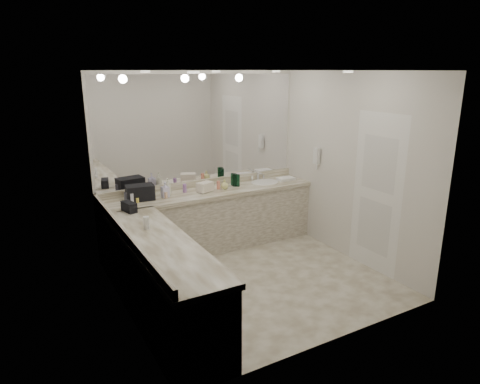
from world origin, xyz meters
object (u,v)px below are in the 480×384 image
wall_phone (317,156)px  soap_bottle_c (224,184)px  cream_cosmetic_case (205,187)px  soap_bottle_a (168,187)px  sink (265,183)px  black_toiletry_bag (140,192)px  soap_bottle_b (165,190)px  hand_towel (286,179)px

wall_phone → soap_bottle_c: wall_phone is taller
cream_cosmetic_case → soap_bottle_a: size_ratio=0.96×
sink → black_toiletry_bag: (-1.98, 0.05, 0.11)m
sink → black_toiletry_bag: size_ratio=1.19×
black_toiletry_bag → soap_bottle_b: bearing=-7.8°
hand_towel → soap_bottle_c: soap_bottle_c is taller
black_toiletry_bag → soap_bottle_c: black_toiletry_bag is taller
soap_bottle_a → soap_bottle_b: soap_bottle_a is taller
wall_phone → sink: bearing=140.4°
sink → soap_bottle_a: 1.57m
sink → wall_phone: (0.61, -0.50, 0.46)m
black_toiletry_bag → soap_bottle_c: (1.25, -0.08, -0.03)m
wall_phone → soap_bottle_b: size_ratio=1.10×
cream_cosmetic_case → hand_towel: bearing=-23.1°
wall_phone → cream_cosmetic_case: 1.76m
soap_bottle_a → soap_bottle_c: soap_bottle_a is taller
cream_cosmetic_case → soap_bottle_c: (0.32, -0.00, 0.01)m
soap_bottle_b → soap_bottle_a: bearing=50.1°
soap_bottle_b → soap_bottle_c: bearing=-1.9°
soap_bottle_c → sink: bearing=2.3°
soap_bottle_a → soap_bottle_b: (-0.08, -0.09, -0.01)m
cream_cosmetic_case → soap_bottle_c: 0.32m
cream_cosmetic_case → soap_bottle_c: soap_bottle_c is taller
hand_towel → soap_bottle_a: soap_bottle_a is taller
black_toiletry_bag → hand_towel: size_ratio=1.39×
cream_cosmetic_case → soap_bottle_b: (-0.59, 0.03, 0.04)m
black_toiletry_bag → soap_bottle_a: 0.42m
cream_cosmetic_case → hand_towel: 1.42m
cream_cosmetic_case → soap_bottle_a: soap_bottle_a is taller
cream_cosmetic_case → soap_bottle_b: bearing=154.7°
soap_bottle_a → hand_towel: bearing=-4.0°
hand_towel → soap_bottle_c: (-1.10, 0.01, 0.05)m
wall_phone → soap_bottle_c: size_ratio=1.65×
cream_cosmetic_case → hand_towel: (1.42, -0.01, -0.04)m
wall_phone → cream_cosmetic_case: wall_phone is taller
black_toiletry_bag → soap_bottle_b: size_ratio=1.70×
sink → cream_cosmetic_case: 1.05m
cream_cosmetic_case → soap_bottle_b: 0.60m
black_toiletry_bag → soap_bottle_b: soap_bottle_b is taller
sink → hand_towel: 0.38m
sink → soap_bottle_b: 1.64m
cream_cosmetic_case → soap_bottle_b: soap_bottle_b is taller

